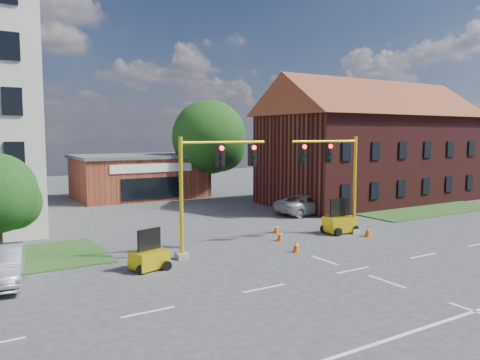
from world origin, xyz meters
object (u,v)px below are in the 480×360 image
(signal_mast_east, at_px, (336,173))
(trailer_west, at_px, (149,257))
(trailer_east, at_px, (340,223))
(pickup_white, at_px, (308,204))
(signal_mast_west, at_px, (210,181))

(signal_mast_east, relative_size, trailer_west, 3.31)
(trailer_west, distance_m, trailer_east, 13.42)
(trailer_west, bearing_deg, trailer_east, -10.75)
(signal_mast_east, distance_m, trailer_west, 12.92)
(signal_mast_east, xyz_separation_m, trailer_east, (0.89, 0.50, -3.25))
(trailer_west, relative_size, trailer_east, 0.87)
(trailer_east, bearing_deg, trailer_west, -167.14)
(pickup_white, bearing_deg, signal_mast_west, 116.09)
(signal_mast_east, xyz_separation_m, trailer_west, (-12.44, -0.97, -3.34))
(signal_mast_west, xyz_separation_m, trailer_east, (9.61, 0.50, -3.25))
(signal_mast_west, bearing_deg, trailer_east, 2.99)
(signal_mast_west, height_order, signal_mast_east, same)
(signal_mast_east, distance_m, pickup_white, 8.84)
(signal_mast_west, distance_m, trailer_west, 5.10)
(signal_mast_west, xyz_separation_m, pickup_white, (12.58, 7.30, -3.15))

